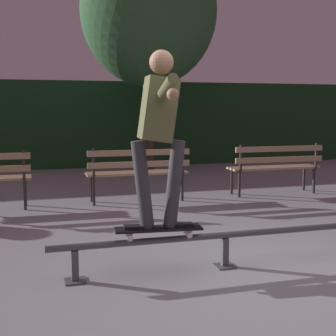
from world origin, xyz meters
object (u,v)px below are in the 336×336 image
object	(u,v)px
skateboard	(158,229)
skateboarder	(159,124)
grind_rail	(225,241)
tree_behind_benches	(149,11)
park_bench_right_center	(276,164)
park_bench_left_center	(138,169)

from	to	relation	value
skateboard	skateboarder	xyz separation A→B (m)	(0.00, -0.00, 0.94)
grind_rail	tree_behind_benches	distance (m)	7.29
skateboard	tree_behind_benches	world-z (taller)	tree_behind_benches
grind_rail	park_bench_right_center	size ratio (longest dim) A/B	2.03
skateboard	grind_rail	bearing A→B (deg)	0.00
skateboarder	grind_rail	bearing A→B (deg)	0.03
skateboard	skateboarder	size ratio (longest dim) A/B	0.51
tree_behind_benches	park_bench_left_center	bearing A→B (deg)	-107.08
grind_rail	park_bench_right_center	xyz separation A→B (m)	(2.30, 3.22, 0.28)
skateboard	park_bench_left_center	xyz separation A→B (m)	(0.53, 3.22, 0.13)
grind_rail	skateboarder	bearing A→B (deg)	-179.97
skateboarder	park_bench_right_center	distance (m)	4.44
park_bench_right_center	tree_behind_benches	size ratio (longest dim) A/B	0.31
park_bench_right_center	tree_behind_benches	distance (m)	4.65
skateboard	tree_behind_benches	distance (m)	7.32
grind_rail	skateboard	xyz separation A→B (m)	(-0.64, 0.00, 0.16)
skateboard	skateboarder	bearing A→B (deg)	-5.76
skateboard	park_bench_right_center	size ratio (longest dim) A/B	0.50
skateboard	park_bench_right_center	world-z (taller)	park_bench_right_center
tree_behind_benches	park_bench_right_center	bearing A→B (deg)	-65.93
skateboard	skateboarder	world-z (taller)	skateboarder
grind_rail	tree_behind_benches	bearing A→B (deg)	82.24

